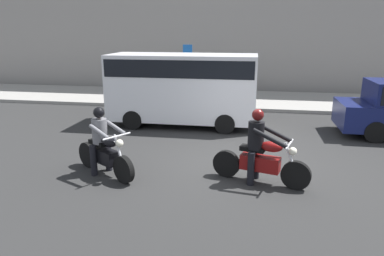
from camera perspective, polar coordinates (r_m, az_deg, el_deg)
The scene contains 6 objects.
ground_plane at distance 9.09m, azimuth 7.88°, elevation -5.40°, with size 80.00×80.00×0.00m, color #252525.
sidewalk_slab at distance 16.80m, azimuth 8.95°, elevation 4.49°, with size 40.00×4.40×0.14m, color gray.
motorcycle_with_rider_black_leather at distance 7.75m, azimuth 10.83°, elevation -4.06°, with size 2.10×0.87×1.63m.
motorcycle_with_rider_gray at distance 8.30m, azimuth -13.99°, elevation -3.04°, with size 1.77×1.19×1.57m.
parked_van_white at distance 12.22m, azimuth -1.48°, elevation 6.94°, with size 4.95×1.96×2.43m.
street_sign_post at distance 17.09m, azimuth -0.69°, elevation 10.12°, with size 0.44×0.08×2.44m.
Camera 1 is at (0.21, -8.50, 3.21)m, focal length 33.31 mm.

